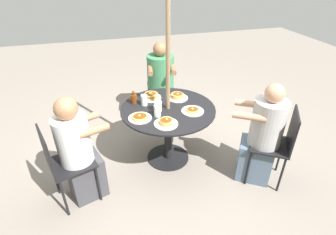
{
  "coord_description": "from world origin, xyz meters",
  "views": [
    {
      "loc": [
        0.7,
        2.52,
        2.2
      ],
      "look_at": [
        0.0,
        0.0,
        0.6
      ],
      "focal_mm": 28.0,
      "sensor_mm": 36.0,
      "label": 1
    }
  ],
  "objects_px": {
    "syrup_bottle": "(134,98)",
    "drinking_glass_b": "(144,100)",
    "patio_chair_north": "(160,81)",
    "pancake_plate_a": "(140,117)",
    "patio_chair_south": "(278,142)",
    "diner_north": "(161,86)",
    "coffee_cup": "(158,106)",
    "drinking_glass_a": "(157,111)",
    "pancake_plate_c": "(151,96)",
    "diner_east": "(79,154)",
    "pancake_plate_d": "(166,122)",
    "pancake_plate_b": "(193,111)",
    "patio_table": "(168,120)",
    "diner_south": "(261,138)",
    "patio_chair_east": "(62,162)",
    "pancake_plate_e": "(178,96)"
  },
  "relations": [
    {
      "from": "syrup_bottle",
      "to": "drinking_glass_b",
      "type": "height_order",
      "value": "syrup_bottle"
    },
    {
      "from": "patio_chair_north",
      "to": "pancake_plate_a",
      "type": "relative_size",
      "value": 3.59
    },
    {
      "from": "patio_chair_north",
      "to": "patio_chair_south",
      "type": "relative_size",
      "value": 1.0
    },
    {
      "from": "diner_north",
      "to": "patio_chair_south",
      "type": "relative_size",
      "value": 1.32
    },
    {
      "from": "coffee_cup",
      "to": "drinking_glass_a",
      "type": "xyz_separation_m",
      "value": [
        0.03,
        0.11,
        0.01
      ]
    },
    {
      "from": "patio_chair_south",
      "to": "pancake_plate_a",
      "type": "height_order",
      "value": "patio_chair_south"
    },
    {
      "from": "pancake_plate_c",
      "to": "diner_east",
      "type": "bearing_deg",
      "value": 36.11
    },
    {
      "from": "diner_north",
      "to": "drinking_glass_b",
      "type": "distance_m",
      "value": 1.02
    },
    {
      "from": "syrup_bottle",
      "to": "drinking_glass_a",
      "type": "distance_m",
      "value": 0.42
    },
    {
      "from": "syrup_bottle",
      "to": "patio_chair_south",
      "type": "bearing_deg",
      "value": 146.9
    },
    {
      "from": "syrup_bottle",
      "to": "diner_north",
      "type": "bearing_deg",
      "value": -123.21
    },
    {
      "from": "syrup_bottle",
      "to": "drinking_glass_a",
      "type": "bearing_deg",
      "value": 118.24
    },
    {
      "from": "pancake_plate_d",
      "to": "diner_north",
      "type": "bearing_deg",
      "value": -101.82
    },
    {
      "from": "pancake_plate_a",
      "to": "pancake_plate_d",
      "type": "bearing_deg",
      "value": 142.58
    },
    {
      "from": "pancake_plate_d",
      "to": "drinking_glass_b",
      "type": "distance_m",
      "value": 0.49
    },
    {
      "from": "diner_north",
      "to": "patio_chair_south",
      "type": "height_order",
      "value": "diner_north"
    },
    {
      "from": "pancake_plate_b",
      "to": "pancake_plate_c",
      "type": "height_order",
      "value": "pancake_plate_c"
    },
    {
      "from": "pancake_plate_b",
      "to": "pancake_plate_d",
      "type": "bearing_deg",
      "value": 26.07
    },
    {
      "from": "patio_chair_south",
      "to": "drinking_glass_b",
      "type": "relative_size",
      "value": 7.2
    },
    {
      "from": "pancake_plate_d",
      "to": "syrup_bottle",
      "type": "relative_size",
      "value": 1.71
    },
    {
      "from": "patio_chair_south",
      "to": "syrup_bottle",
      "type": "distance_m",
      "value": 1.67
    },
    {
      "from": "pancake_plate_a",
      "to": "patio_table",
      "type": "bearing_deg",
      "value": -158.1
    },
    {
      "from": "patio_table",
      "to": "diner_east",
      "type": "height_order",
      "value": "diner_east"
    },
    {
      "from": "pancake_plate_b",
      "to": "drinking_glass_b",
      "type": "xyz_separation_m",
      "value": [
        0.49,
        -0.3,
        0.05
      ]
    },
    {
      "from": "coffee_cup",
      "to": "drinking_glass_a",
      "type": "height_order",
      "value": "drinking_glass_a"
    },
    {
      "from": "pancake_plate_c",
      "to": "pancake_plate_d",
      "type": "xyz_separation_m",
      "value": [
        -0.03,
        0.62,
        -0.01
      ]
    },
    {
      "from": "pancake_plate_d",
      "to": "pancake_plate_b",
      "type": "bearing_deg",
      "value": -153.93
    },
    {
      "from": "diner_south",
      "to": "drinking_glass_b",
      "type": "bearing_deg",
      "value": 90.45
    },
    {
      "from": "patio_chair_north",
      "to": "pancake_plate_c",
      "type": "height_order",
      "value": "patio_chair_north"
    },
    {
      "from": "patio_table",
      "to": "patio_chair_east",
      "type": "distance_m",
      "value": 1.23
    },
    {
      "from": "drinking_glass_b",
      "to": "pancake_plate_c",
      "type": "bearing_deg",
      "value": -126.97
    },
    {
      "from": "diner_east",
      "to": "drinking_glass_b",
      "type": "distance_m",
      "value": 0.94
    },
    {
      "from": "pancake_plate_e",
      "to": "drinking_glass_a",
      "type": "height_order",
      "value": "drinking_glass_a"
    },
    {
      "from": "diner_north",
      "to": "coffee_cup",
      "type": "distance_m",
      "value": 1.14
    },
    {
      "from": "diner_north",
      "to": "drinking_glass_a",
      "type": "relative_size",
      "value": 9.09
    },
    {
      "from": "pancake_plate_a",
      "to": "pancake_plate_e",
      "type": "height_order",
      "value": "pancake_plate_e"
    },
    {
      "from": "drinking_glass_b",
      "to": "diner_north",
      "type": "bearing_deg",
      "value": -115.2
    },
    {
      "from": "pancake_plate_d",
      "to": "coffee_cup",
      "type": "bearing_deg",
      "value": -86.63
    },
    {
      "from": "patio_chair_north",
      "to": "diner_south",
      "type": "distance_m",
      "value": 1.91
    },
    {
      "from": "patio_chair_north",
      "to": "pancake_plate_b",
      "type": "relative_size",
      "value": 3.59
    },
    {
      "from": "patio_table",
      "to": "patio_chair_north",
      "type": "bearing_deg",
      "value": -99.52
    },
    {
      "from": "patio_chair_north",
      "to": "pancake_plate_a",
      "type": "distance_m",
      "value": 1.47
    },
    {
      "from": "diner_east",
      "to": "pancake_plate_a",
      "type": "relative_size",
      "value": 4.67
    },
    {
      "from": "patio_chair_east",
      "to": "patio_chair_south",
      "type": "bearing_deg",
      "value": 64.09
    },
    {
      "from": "pancake_plate_d",
      "to": "syrup_bottle",
      "type": "xyz_separation_m",
      "value": [
        0.25,
        -0.55,
        0.04
      ]
    },
    {
      "from": "diner_south",
      "to": "pancake_plate_b",
      "type": "bearing_deg",
      "value": 89.27
    },
    {
      "from": "syrup_bottle",
      "to": "pancake_plate_a",
      "type": "bearing_deg",
      "value": 91.13
    },
    {
      "from": "patio_table",
      "to": "patio_chair_north",
      "type": "distance_m",
      "value": 1.23
    },
    {
      "from": "patio_chair_north",
      "to": "coffee_cup",
      "type": "bearing_deg",
      "value": 84.61
    },
    {
      "from": "pancake_plate_e",
      "to": "drinking_glass_a",
      "type": "distance_m",
      "value": 0.48
    }
  ]
}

